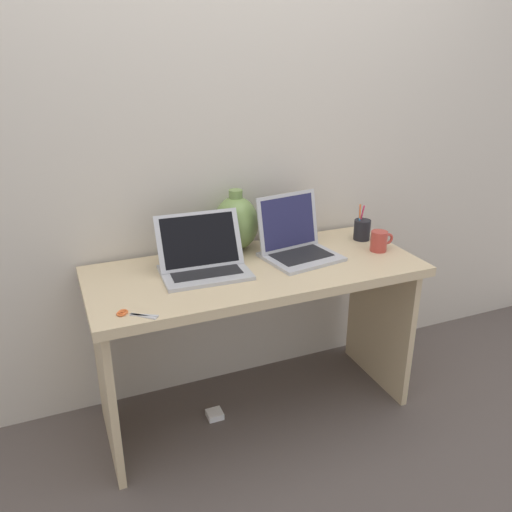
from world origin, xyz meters
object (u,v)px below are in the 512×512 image
Objects in this scene: laptop_left at (202,258)px; laptop_right at (295,240)px; coffee_mug at (379,241)px; scissors at (130,314)px; pen_cup at (362,229)px; green_vase at (236,223)px; power_brick at (215,414)px.

laptop_left is 1.05× the size of laptop_right.
coffee_mug is 0.84× the size of scissors.
coffee_mug is 0.15m from pen_cup.
power_brick is (-0.20, -0.22, -0.83)m from green_vase.
laptop_right is 0.39m from pen_cup.
green_vase is (-0.21, 0.17, 0.05)m from laptop_right.
power_brick is (0.36, 0.23, -0.71)m from scissors.
green_vase is at bearing 155.20° from coffee_mug.
laptop_left is 1.31× the size of green_vase.
power_brick is (-0.41, -0.05, -0.77)m from laptop_right.
laptop_left reaches higher than coffee_mug.
scissors is (-0.34, -0.26, -0.06)m from laptop_left.
scissors is at bearing -160.24° from laptop_right.
green_vase is at bearing 140.84° from laptop_right.
green_vase reaches higher than pen_cup.
laptop_right is 0.88m from power_brick.
laptop_left is 0.29m from green_vase.
coffee_mug is (0.58, -0.27, -0.08)m from green_vase.
power_brick is (-0.79, -0.10, -0.75)m from pen_cup.
laptop_left reaches higher than pen_cup.
coffee_mug is at bearing -5.97° from laptop_left.
green_vase reaches higher than laptop_left.
green_vase is 2.05× the size of scissors.
laptop_right is (0.43, 0.01, 0.01)m from laptop_left.
power_brick is at bearing 32.47° from scissors.
laptop_left is 0.43m from scissors.
green_vase is 1.61× the size of pen_cup.
laptop_left is 3.19× the size of coffee_mug.
scissors is (-1.15, -0.33, -0.05)m from pen_cup.
laptop_left is 0.81m from pen_cup.
coffee_mug is (0.37, -0.10, -0.02)m from laptop_right.
laptop_right reaches higher than power_brick.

